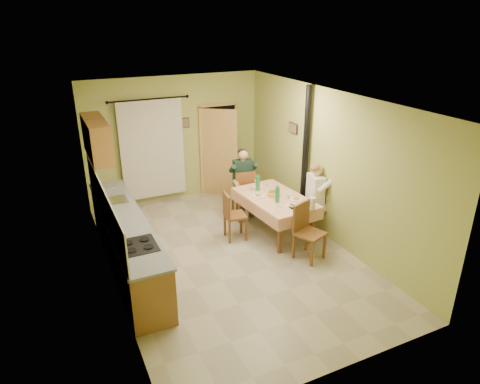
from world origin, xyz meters
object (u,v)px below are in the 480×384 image
chair_far (243,200)px  man_right (317,190)px  chair_left (235,225)px  stove_flue (304,176)px  chair_right (316,218)px  dining_table (275,215)px  chair_near (308,243)px  man_far (243,174)px

chair_far → man_right: 1.75m
chair_left → stove_flue: 1.71m
chair_right → man_right: (-0.01, 0.00, 0.59)m
chair_far → dining_table: bearing=-72.1°
chair_near → chair_right: bearing=-152.4°
dining_table → stove_flue: 1.00m
chair_right → dining_table: bearing=78.2°
chair_far → man_far: (0.00, 0.01, 0.59)m
chair_left → stove_flue: size_ratio=0.34×
chair_left → stove_flue: (1.55, 0.05, 0.74)m
man_far → chair_far: bearing=-90.0°
chair_far → stove_flue: bearing=-36.1°
chair_far → man_far: 0.59m
chair_near → chair_left: bearing=-75.2°
chair_far → chair_near: 2.19m
chair_far → chair_near: bearing=-74.3°
chair_near → stove_flue: stove_flue is taller
chair_far → chair_left: 1.18m
chair_far → man_right: man_right is taller
dining_table → chair_right: size_ratio=1.77×
chair_right → stove_flue: bearing=12.0°
man_far → dining_table: bearing=-72.3°
chair_far → stove_flue: 1.48m
chair_near → chair_right: chair_near is taller
dining_table → chair_near: size_ratio=1.75×
man_far → man_right: (0.90, -1.40, 0.00)m
man_far → man_right: 1.66m
dining_table → man_far: bearing=92.8°
chair_far → stove_flue: (0.89, -0.93, 0.73)m
chair_near → stove_flue: 1.60m
chair_right → stove_flue: 0.86m
chair_right → chair_left: chair_right is taller
chair_right → chair_left: 1.62m
chair_near → chair_right: (0.70, 0.79, -0.00)m
chair_left → man_far: (0.66, 0.99, 0.59)m
chair_near → dining_table: bearing=-107.7°
man_far → stove_flue: size_ratio=0.50×
chair_far → man_far: size_ratio=0.71×
chair_near → stove_flue: bearing=-139.5°
man_right → chair_right: bearing=-90.0°
dining_table → chair_left: (-0.81, 0.11, -0.09)m
chair_near → stove_flue: (0.68, 1.25, 0.73)m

